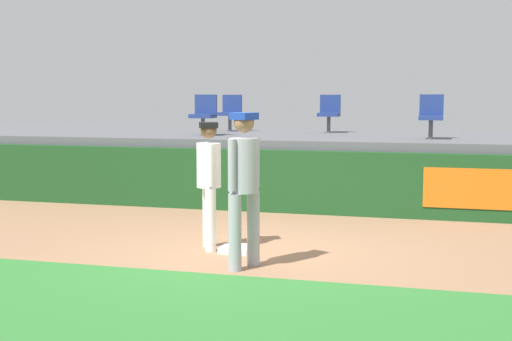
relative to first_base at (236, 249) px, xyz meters
The scene contains 11 objects.
ground_plane 0.20m from the first_base, 32.44° to the right, with size 60.00×60.00×0.00m, color #936B4C.
grass_foreground_strip 2.58m from the first_base, 86.28° to the right, with size 18.00×2.80×0.01m, color #2D722D.
first_base is the anchor object (origin of this frame).
player_fielder_home 1.05m from the first_base, 167.18° to the left, with size 0.44×0.56×1.74m.
player_runner_visitor 1.37m from the first_base, 66.50° to the right, with size 0.48×0.49×1.89m.
field_wall 3.33m from the first_base, 86.83° to the left, with size 18.00×0.26×1.12m.
bleacher_platform 5.89m from the first_base, 88.36° to the left, with size 18.00×4.80×1.28m, color #59595E.
seat_front_right 5.57m from the first_base, 63.05° to the left, with size 0.45×0.44×0.84m.
seat_back_center 6.75m from the first_base, 88.52° to the left, with size 0.46×0.44×0.84m.
seat_back_left 7.07m from the first_base, 108.08° to the left, with size 0.46×0.44×0.84m.
seat_front_left 5.46m from the first_base, 114.36° to the left, with size 0.47×0.44×0.84m.
Camera 1 is at (2.50, -8.57, 2.08)m, focal length 48.25 mm.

